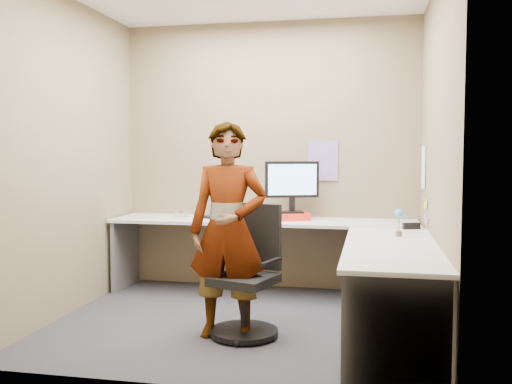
% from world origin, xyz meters
% --- Properties ---
extents(ground, '(3.00, 3.00, 0.00)m').
position_xyz_m(ground, '(0.00, 0.00, 0.00)').
color(ground, '#26262B').
rests_on(ground, ground).
extents(wall_back, '(3.00, 0.00, 3.00)m').
position_xyz_m(wall_back, '(0.00, 1.30, 1.35)').
color(wall_back, '#736147').
rests_on(wall_back, ground).
extents(wall_right, '(0.00, 2.70, 2.70)m').
position_xyz_m(wall_right, '(1.50, 0.00, 1.35)').
color(wall_right, '#736147').
rests_on(wall_right, ground).
extents(wall_left, '(0.00, 2.70, 2.70)m').
position_xyz_m(wall_left, '(-1.50, 0.00, 1.35)').
color(wall_left, '#736147').
rests_on(wall_left, ground).
extents(desk, '(2.98, 2.58, 0.73)m').
position_xyz_m(desk, '(0.44, 0.39, 0.59)').
color(desk, '#BDBDBD').
rests_on(desk, ground).
extents(paper_ream, '(0.39, 0.34, 0.07)m').
position_xyz_m(paper_ream, '(0.28, 1.02, 0.76)').
color(paper_ream, red).
rests_on(paper_ream, desk).
extents(monitor, '(0.51, 0.23, 0.50)m').
position_xyz_m(monitor, '(0.28, 1.04, 1.09)').
color(monitor, black).
rests_on(monitor, paper_ream).
extents(laptop, '(0.39, 0.38, 0.22)m').
position_xyz_m(laptop, '(-0.48, 1.07, 0.79)').
color(laptop, black).
rests_on(laptop, desk).
extents(trackball_mouse, '(0.12, 0.08, 0.07)m').
position_xyz_m(trackball_mouse, '(-0.86, 1.03, 0.76)').
color(trackball_mouse, '#B7B7BC').
rests_on(trackball_mouse, desk).
extents(origami, '(0.10, 0.10, 0.06)m').
position_xyz_m(origami, '(0.06, 0.75, 0.76)').
color(origami, white).
rests_on(origami, desk).
extents(stapler, '(0.15, 0.09, 0.05)m').
position_xyz_m(stapler, '(1.37, 0.55, 0.76)').
color(stapler, black).
rests_on(stapler, desk).
extents(flower, '(0.07, 0.07, 0.22)m').
position_xyz_m(flower, '(1.25, 0.10, 0.87)').
color(flower, brown).
rests_on(flower, desk).
extents(calendar_purple, '(0.30, 0.01, 0.40)m').
position_xyz_m(calendar_purple, '(0.55, 1.29, 1.30)').
color(calendar_purple, '#846BB7').
rests_on(calendar_purple, wall_back).
extents(calendar_white, '(0.01, 0.28, 0.38)m').
position_xyz_m(calendar_white, '(1.49, 0.90, 1.25)').
color(calendar_white, white).
rests_on(calendar_white, wall_right).
extents(sticky_note_a, '(0.01, 0.07, 0.07)m').
position_xyz_m(sticky_note_a, '(1.49, 0.55, 0.95)').
color(sticky_note_a, '#F2E059').
rests_on(sticky_note_a, wall_right).
extents(sticky_note_b, '(0.01, 0.07, 0.07)m').
position_xyz_m(sticky_note_b, '(1.49, 0.60, 0.82)').
color(sticky_note_b, pink).
rests_on(sticky_note_b, wall_right).
extents(sticky_note_c, '(0.01, 0.07, 0.07)m').
position_xyz_m(sticky_note_c, '(1.49, 0.48, 0.80)').
color(sticky_note_c, pink).
rests_on(sticky_note_c, wall_right).
extents(sticky_note_d, '(0.01, 0.07, 0.07)m').
position_xyz_m(sticky_note_d, '(1.49, 0.70, 0.92)').
color(sticky_note_d, '#F2E059').
rests_on(sticky_note_d, wall_right).
extents(office_chair, '(0.56, 0.54, 0.97)m').
position_xyz_m(office_chair, '(0.13, -0.28, 0.40)').
color(office_chair, black).
rests_on(office_chair, ground).
extents(person, '(0.59, 0.39, 1.61)m').
position_xyz_m(person, '(-0.01, -0.36, 0.81)').
color(person, '#999399').
rests_on(person, ground).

